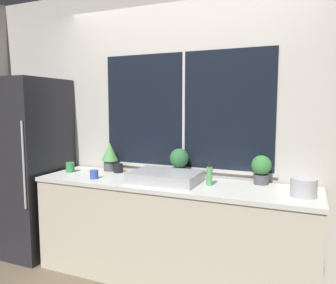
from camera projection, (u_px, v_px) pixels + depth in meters
wall_back at (185, 126)px, 3.13m from camera, size 8.00×0.09×2.70m
wall_left at (59, 119)px, 4.76m from camera, size 0.06×7.00×2.70m
counter at (170, 231)px, 2.89m from camera, size 2.45×0.63×0.88m
refrigerator at (28, 166)px, 3.46m from camera, size 0.70×0.71×1.81m
sink at (166, 177)px, 2.85m from camera, size 0.59×0.47×0.25m
potted_plant_left at (110, 155)px, 3.33m from camera, size 0.17×0.17×0.29m
potted_plant_center at (179, 161)px, 3.04m from camera, size 0.18×0.18×0.27m
potted_plant_right at (261, 168)px, 2.76m from camera, size 0.17×0.17×0.25m
soap_bottle at (209, 175)px, 2.72m from camera, size 0.05×0.05×0.20m
mug_black at (118, 168)px, 3.25m from camera, size 0.09×0.09×0.09m
mug_blue at (94, 174)px, 2.97m from camera, size 0.08×0.08×0.08m
mug_green at (70, 167)px, 3.27m from camera, size 0.08×0.08×0.10m
kettle at (304, 187)px, 2.38m from camera, size 0.18×0.18×0.15m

